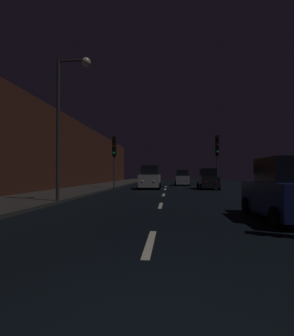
% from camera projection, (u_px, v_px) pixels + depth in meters
% --- Properties ---
extents(ground, '(26.71, 84.00, 0.02)m').
position_uv_depth(ground, '(166.00, 188.00, 26.88)').
color(ground, black).
extents(sidewalk_left, '(4.40, 84.00, 0.15)m').
position_uv_depth(sidewalk_left, '(98.00, 187.00, 27.50)').
color(sidewalk_left, '#33302D').
rests_on(sidewalk_left, ground).
extents(building_facade_left, '(0.80, 63.00, 7.11)m').
position_uv_depth(building_facade_left, '(61.00, 151.00, 24.32)').
color(building_facade_left, '#472319').
rests_on(building_facade_left, ground).
extents(lane_centerline, '(0.16, 26.15, 0.01)m').
position_uv_depth(lane_centerline, '(164.00, 195.00, 17.79)').
color(lane_centerline, beige).
rests_on(lane_centerline, ground).
extents(traffic_light_far_right, '(0.32, 0.47, 5.07)m').
position_uv_depth(traffic_light_far_right, '(217.00, 150.00, 24.22)').
color(traffic_light_far_right, '#38383A').
rests_on(traffic_light_far_right, ground).
extents(traffic_light_far_left, '(0.34, 0.47, 5.01)m').
position_uv_depth(traffic_light_far_left, '(114.00, 151.00, 24.77)').
color(traffic_light_far_left, '#38383A').
rests_on(traffic_light_far_left, ground).
extents(streetlamp_overhead, '(1.70, 0.44, 7.16)m').
position_uv_depth(streetlamp_overhead, '(67.00, 107.00, 12.74)').
color(streetlamp_overhead, '#2D2D30').
rests_on(streetlamp_overhead, ground).
extents(car_approaching_headlights, '(2.06, 4.46, 2.25)m').
position_uv_depth(car_approaching_headlights, '(150.00, 178.00, 25.22)').
color(car_approaching_headlights, silver).
rests_on(car_approaching_headlights, ground).
extents(car_distant_taillights, '(1.78, 3.85, 1.94)m').
position_uv_depth(car_distant_taillights, '(182.00, 178.00, 32.54)').
color(car_distant_taillights, '#A5A8AD').
rests_on(car_distant_taillights, ground).
extents(car_parked_right_near, '(1.81, 3.92, 1.97)m').
position_uv_depth(car_parked_right_near, '(285.00, 192.00, 8.20)').
color(car_parked_right_near, '#141E51').
rests_on(car_parked_right_near, ground).
extents(car_parked_right_far, '(1.80, 3.89, 1.96)m').
position_uv_depth(car_parked_right_far, '(208.00, 180.00, 24.71)').
color(car_parked_right_far, black).
rests_on(car_parked_right_far, ground).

